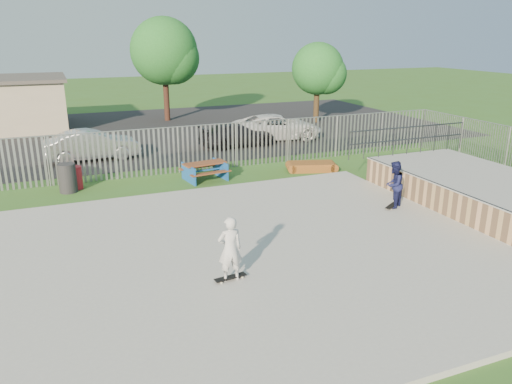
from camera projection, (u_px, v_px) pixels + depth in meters
name	position (u px, v px, depth m)	size (l,w,h in m)	color
ground	(225.00, 260.00, 13.31)	(120.00, 120.00, 0.00)	#396322
concrete_slab	(225.00, 257.00, 13.28)	(15.00, 12.00, 0.15)	#A2A29C
quarter_pipe	(472.00, 189.00, 17.49)	(5.50, 7.05, 2.19)	tan
fence	(209.00, 176.00, 17.41)	(26.04, 16.02, 2.00)	gray
picnic_table	(205.00, 171.00, 20.44)	(1.91, 1.65, 0.73)	brown
funbox	(312.00, 167.00, 21.85)	(2.03, 1.43, 0.37)	brown
trash_bin_red	(75.00, 178.00, 19.22)	(0.53, 0.53, 0.89)	maroon
trash_bin_grey	(67.00, 178.00, 18.80)	(0.66, 0.66, 1.10)	#262628
parking_lot	(123.00, 133.00, 30.05)	(40.00, 18.00, 0.02)	black
car_silver	(92.00, 145.00, 23.49)	(1.50, 4.31, 1.42)	silver
car_dark	(237.00, 135.00, 26.36)	(1.67, 4.10, 1.19)	black
car_white	(277.00, 127.00, 28.03)	(2.33, 5.06, 1.41)	white
tree_mid	(164.00, 51.00, 32.98)	(4.44, 4.44, 6.84)	#3B2117
tree_right	(318.00, 69.00, 32.69)	(3.39, 3.39, 5.23)	#44321B
skateboard_a	(392.00, 206.00, 16.85)	(0.78, 0.60, 0.08)	black
skateboard_b	(230.00, 278.00, 11.90)	(0.82, 0.30, 0.08)	black
skater_navy	(394.00, 185.00, 16.61)	(0.78, 0.61, 1.60)	#141841
skater_white	(230.00, 249.00, 11.67)	(0.58, 0.38, 1.60)	silver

